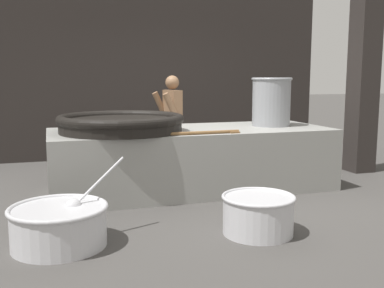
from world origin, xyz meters
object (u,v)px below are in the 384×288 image
at_px(prep_bowl_meat, 258,213).
at_px(giant_wok_near, 121,123).
at_px(stock_pot, 271,101).
at_px(cook, 172,121).
at_px(prep_bowl_vegetables, 59,224).

bearing_deg(prep_bowl_meat, giant_wok_near, 118.89).
distance_m(giant_wok_near, stock_pot, 2.11).
distance_m(stock_pot, cook, 1.56).
distance_m(stock_pot, prep_bowl_vegetables, 3.47).
bearing_deg(giant_wok_near, cook, 48.77).
bearing_deg(prep_bowl_meat, cook, 91.08).
relative_size(prep_bowl_vegetables, prep_bowl_meat, 1.52).
relative_size(giant_wok_near, stock_pot, 2.34).
distance_m(giant_wok_near, prep_bowl_vegetables, 1.90).
height_order(cook, prep_bowl_meat, cook).
bearing_deg(prep_bowl_vegetables, cook, 56.55).
xyz_separation_m(cook, prep_bowl_meat, (0.05, -2.88, -0.61)).
bearing_deg(prep_bowl_meat, stock_pot, 59.72).
height_order(stock_pot, cook, cook).
relative_size(cook, prep_bowl_vegetables, 1.42).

